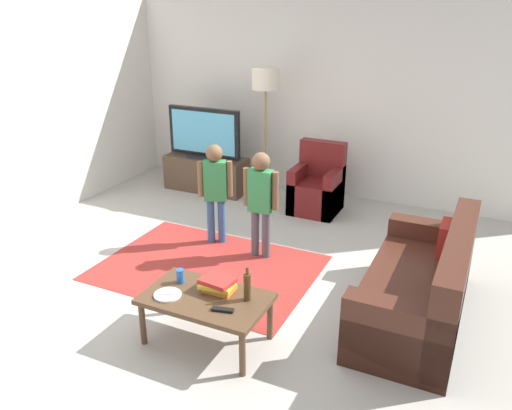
% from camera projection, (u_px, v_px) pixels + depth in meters
% --- Properties ---
extents(ground, '(7.80, 7.80, 0.00)m').
position_uv_depth(ground, '(230.00, 288.00, 5.06)').
color(ground, '#B2ADA3').
extents(wall_back, '(6.00, 0.12, 2.70)m').
position_uv_depth(wall_back, '(332.00, 98.00, 7.07)').
color(wall_back, silver).
rests_on(wall_back, ground).
extents(area_rug, '(2.20, 1.60, 0.01)m').
position_uv_depth(area_rug, '(208.00, 267.00, 5.42)').
color(area_rug, '#9E2D28').
rests_on(area_rug, ground).
extents(tv_stand, '(1.20, 0.44, 0.50)m').
position_uv_depth(tv_stand, '(206.00, 174.00, 7.53)').
color(tv_stand, '#4C3828').
rests_on(tv_stand, ground).
extents(tv, '(1.10, 0.28, 0.71)m').
position_uv_depth(tv, '(204.00, 134.00, 7.29)').
color(tv, black).
rests_on(tv, tv_stand).
extents(couch, '(0.80, 1.80, 0.86)m').
position_uv_depth(couch, '(425.00, 291.00, 4.45)').
color(couch, '#472319').
rests_on(couch, ground).
extents(armchair, '(0.60, 0.60, 0.90)m').
position_uv_depth(armchair, '(318.00, 189.00, 6.80)').
color(armchair, maroon).
rests_on(armchair, ground).
extents(floor_lamp, '(0.36, 0.36, 1.78)m').
position_uv_depth(floor_lamp, '(266.00, 86.00, 6.83)').
color(floor_lamp, '#262626').
rests_on(floor_lamp, ground).
extents(child_near_tv, '(0.36, 0.23, 1.15)m').
position_uv_depth(child_near_tv, '(215.00, 185.00, 5.75)').
color(child_near_tv, '#33598C').
rests_on(child_near_tv, ground).
extents(child_center, '(0.39, 0.19, 1.17)m').
position_uv_depth(child_center, '(261.00, 195.00, 5.42)').
color(child_center, '#4C4C59').
rests_on(child_center, ground).
extents(coffee_table, '(1.00, 0.60, 0.42)m').
position_uv_depth(coffee_table, '(206.00, 302.00, 4.14)').
color(coffee_table, '#513823').
rests_on(coffee_table, ground).
extents(book_stack, '(0.29, 0.23, 0.11)m').
position_uv_depth(book_stack, '(218.00, 284.00, 4.18)').
color(book_stack, orange).
rests_on(book_stack, coffee_table).
extents(bottle, '(0.06, 0.06, 0.29)m').
position_uv_depth(bottle, '(247.00, 287.00, 4.03)').
color(bottle, '#4C3319').
rests_on(bottle, coffee_table).
extents(tv_remote, '(0.18, 0.09, 0.02)m').
position_uv_depth(tv_remote, '(223.00, 310.00, 3.93)').
color(tv_remote, black).
rests_on(tv_remote, coffee_table).
extents(soda_can, '(0.07, 0.07, 0.12)m').
position_uv_depth(soda_can, '(180.00, 276.00, 4.30)').
color(soda_can, '#2659B2').
rests_on(soda_can, coffee_table).
extents(plate, '(0.22, 0.22, 0.02)m').
position_uv_depth(plate, '(168.00, 295.00, 4.13)').
color(plate, white).
rests_on(plate, coffee_table).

